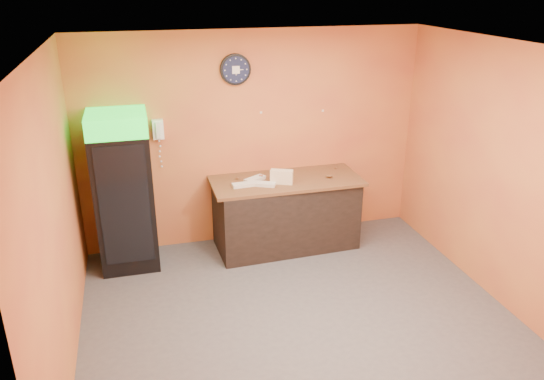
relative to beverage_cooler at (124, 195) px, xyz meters
name	(u,v)px	position (x,y,z in m)	size (l,w,h in m)	color
floor	(298,316)	(1.70, -1.61, -0.95)	(4.50, 4.50, 0.00)	#47474C
back_wall	(254,139)	(1.70, 0.39, 0.45)	(4.50, 0.02, 2.80)	#D5853C
left_wall	(55,221)	(-0.55, -1.61, 0.45)	(0.02, 4.00, 2.80)	#D5853C
right_wall	(499,175)	(3.95, -1.61, 0.45)	(0.02, 4.00, 2.80)	#D5853C
ceiling	(304,48)	(1.70, -1.61, 1.85)	(4.50, 4.00, 0.02)	white
beverage_cooler	(124,195)	(0.00, 0.00, 0.00)	(0.68, 0.70, 1.95)	black
prep_counter	(286,214)	(2.02, -0.01, -0.50)	(1.82, 0.81, 0.91)	black
wall_clock	(235,70)	(1.47, 0.36, 1.37)	(0.39, 0.06, 0.39)	black
wall_phone	(158,129)	(0.47, 0.34, 0.68)	(0.13, 0.11, 0.25)	white
butcher_paper	(286,181)	(2.02, -0.01, -0.02)	(1.94, 0.85, 0.04)	brown
sub_roll_stack	(282,177)	(1.93, -0.14, 0.09)	(0.30, 0.20, 0.18)	beige
wrapped_sandwich_left	(244,185)	(1.44, -0.11, 0.02)	(0.29, 0.11, 0.04)	silver
wrapped_sandwich_mid	(264,184)	(1.69, -0.15, 0.02)	(0.29, 0.11, 0.04)	silver
wrapped_sandwich_right	(255,179)	(1.62, 0.05, 0.02)	(0.29, 0.11, 0.04)	silver
kitchen_tool	(261,177)	(1.71, 0.07, 0.03)	(0.06, 0.06, 0.06)	silver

